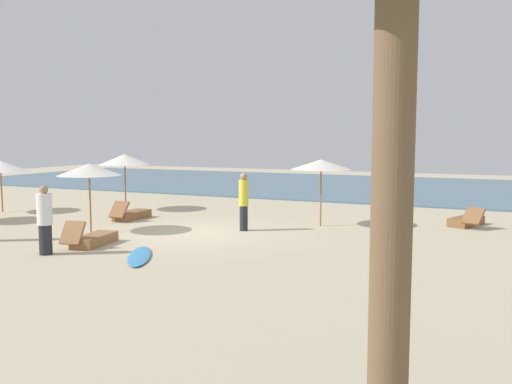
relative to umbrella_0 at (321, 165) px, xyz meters
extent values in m
plane|color=#BCAD8E|center=(-2.96, -2.87, -1.99)|extent=(60.00, 60.00, 0.00)
cube|color=#476B7F|center=(-2.96, 14.13, -1.96)|extent=(48.00, 16.00, 0.06)
cylinder|color=olive|center=(0.00, 0.00, -0.94)|extent=(0.05, 0.05, 2.11)
cone|color=silver|center=(0.00, 0.00, 0.00)|extent=(1.96, 1.96, 0.32)
cylinder|color=brown|center=(-8.18, 0.55, -0.92)|extent=(0.05, 0.05, 2.14)
cone|color=white|center=(-8.18, 0.55, -0.01)|extent=(1.98, 1.98, 0.41)
cylinder|color=olive|center=(-6.02, -3.96, -0.98)|extent=(0.05, 0.05, 2.03)
cone|color=silver|center=(-6.02, -3.96, -0.09)|extent=(1.90, 1.90, 0.36)
cylinder|color=olive|center=(-12.12, -1.89, -1.03)|extent=(0.06, 0.06, 1.92)
cone|color=white|center=(-12.12, -1.89, -0.23)|extent=(1.99, 1.99, 0.41)
cube|color=brown|center=(4.29, 2.04, -1.85)|extent=(1.09, 1.62, 0.28)
cube|color=brown|center=(4.53, 1.39, -1.58)|extent=(0.71, 0.68, 0.51)
cube|color=olive|center=(-4.50, -5.56, -1.85)|extent=(0.84, 1.58, 0.28)
cube|color=olive|center=(-4.62, -6.25, -1.56)|extent=(0.63, 0.50, 0.58)
cube|color=brown|center=(-6.45, -1.35, -1.85)|extent=(0.61, 1.50, 0.28)
cube|color=brown|center=(-6.46, -2.05, -1.57)|extent=(0.57, 0.47, 0.55)
cylinder|color=#26262D|center=(-4.80, -7.00, -1.62)|extent=(0.36, 0.36, 0.74)
cylinder|color=white|center=(-4.80, -7.00, -0.87)|extent=(0.42, 0.42, 0.77)
sphere|color=#A37556|center=(-4.80, -7.00, -0.39)|extent=(0.21, 0.21, 0.21)
cylinder|color=#26262D|center=(-1.87, -1.85, -1.61)|extent=(0.34, 0.34, 0.77)
cylinder|color=yellow|center=(-1.87, -1.85, -0.82)|extent=(0.40, 0.40, 0.80)
sphere|color=#A37556|center=(-1.87, -1.85, -0.32)|extent=(0.22, 0.22, 0.22)
cylinder|color=brown|center=(4.58, -11.95, 0.28)|extent=(0.39, 0.39, 4.54)
ellipsoid|color=#338CCC|center=(-2.50, -6.31, -1.96)|extent=(1.65, 2.24, 0.07)
camera|label=1|loc=(5.61, -17.25, 0.95)|focal=39.50mm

